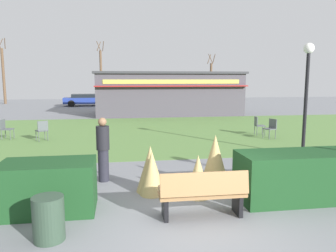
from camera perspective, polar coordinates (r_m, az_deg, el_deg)
ground_plane at (r=6.28m, az=5.12°, el=-17.05°), size 80.00×80.00×0.00m
lawn_patch at (r=16.73m, az=-3.87°, el=-1.00°), size 36.00×12.00×0.01m
park_bench at (r=6.47m, az=6.10°, el=-11.68°), size 1.70×0.54×0.95m
hedge_left at (r=7.15m, az=-20.17°, el=-9.93°), size 1.86×1.10×1.03m
hedge_right at (r=7.88m, az=21.78°, el=-8.13°), size 2.67×1.10×1.08m
ornamental_grass_behind_left at (r=7.86m, az=-3.10°, el=-7.46°), size 0.68×0.68×1.11m
ornamental_grass_behind_right at (r=7.53m, az=5.26°, el=-8.70°), size 0.59×0.59×0.98m
ornamental_grass_behind_center at (r=7.64m, az=-2.84°, el=-8.16°), size 0.57×0.57×1.05m
ornamental_grass_behind_far at (r=8.10m, az=8.20°, el=-6.20°), size 0.76×0.76×1.34m
lamppost_mid at (r=12.28m, az=23.06°, el=6.56°), size 0.36×0.36×3.89m
trash_bin at (r=5.98m, az=-20.14°, el=-14.94°), size 0.52×0.52×0.76m
food_kiosk at (r=25.23m, az=-0.04°, el=5.79°), size 10.96×5.24×3.20m
cafe_chair_west at (r=16.30m, az=-26.54°, el=-0.24°), size 0.49×0.49×0.89m
cafe_chair_east at (r=16.28m, az=15.46°, el=0.33°), size 0.49×0.49×0.89m
cafe_chair_center at (r=15.16m, az=-21.12°, el=-0.49°), size 0.60×0.60×0.89m
cafe_chair_north at (r=15.47m, az=17.55°, el=-0.16°), size 0.56×0.56×0.89m
person_strolling at (r=8.72m, az=-11.28°, el=-3.98°), size 0.34×0.34×1.69m
parked_car_west_slot at (r=33.84m, az=-14.29°, el=4.51°), size 4.28×2.21×1.20m
tree_left_bg at (r=40.41m, az=-11.62°, el=8.76°), size 0.91×0.96×7.09m
tree_right_bg at (r=39.70m, az=-26.80°, el=7.99°), size 0.91×0.96×6.98m
tree_center_bg at (r=39.37m, az=7.51°, el=7.78°), size 0.91×0.96×5.57m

